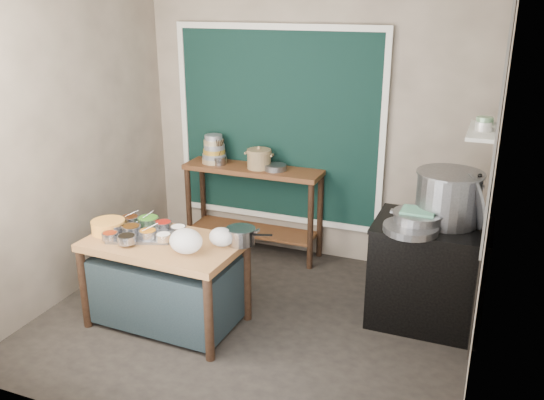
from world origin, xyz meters
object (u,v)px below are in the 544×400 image
at_px(utensil_cup, 220,161).
at_px(ceramic_crock, 259,160).
at_px(back_counter, 253,210).
at_px(stock_pot, 448,198).
at_px(condiment_tray, 142,235).
at_px(prep_table, 166,283).
at_px(yellow_basin, 108,227).
at_px(saucepan, 241,236).
at_px(stove_block, 428,274).
at_px(steamer, 417,220).

relative_size(utensil_cup, ceramic_crock, 0.52).
bearing_deg(back_counter, stock_pot, -18.38).
bearing_deg(condiment_tray, back_counter, 78.46).
bearing_deg(condiment_tray, prep_table, -6.53).
xyz_separation_m(condiment_tray, yellow_basin, (-0.30, -0.04, 0.04)).
height_order(saucepan, ceramic_crock, ceramic_crock).
height_order(stove_block, saucepan, saucepan).
height_order(prep_table, stock_pot, stock_pot).
relative_size(saucepan, ceramic_crock, 0.93).
relative_size(prep_table, stock_pot, 2.31).
relative_size(prep_table, steamer, 3.10).
bearing_deg(steamer, stock_pot, 46.02).
relative_size(prep_table, saucepan, 5.16).
bearing_deg(yellow_basin, utensil_cup, 80.62).
relative_size(condiment_tray, saucepan, 2.09).
relative_size(stove_block, steamer, 2.23).
relative_size(prep_table, stove_block, 1.39).
height_order(back_counter, stock_pot, stock_pot).
height_order(condiment_tray, stock_pot, stock_pot).
xyz_separation_m(prep_table, saucepan, (0.60, 0.19, 0.44)).
relative_size(back_counter, stock_pot, 2.68).
bearing_deg(prep_table, yellow_basin, -176.19).
height_order(stove_block, ceramic_crock, ceramic_crock).
relative_size(saucepan, steamer, 0.60).
xyz_separation_m(saucepan, utensil_cup, (-0.86, 1.36, 0.17)).
bearing_deg(yellow_basin, prep_table, 1.70).
relative_size(utensil_cup, stock_pot, 0.25).
relative_size(stove_block, ceramic_crock, 3.44).
height_order(yellow_basin, ceramic_crock, ceramic_crock).
bearing_deg(ceramic_crock, condiment_tray, -104.26).
height_order(prep_table, steamer, steamer).
xyz_separation_m(stove_block, yellow_basin, (-2.52, -0.87, 0.38)).
bearing_deg(back_counter, yellow_basin, -111.12).
relative_size(yellow_basin, saucepan, 1.14).
bearing_deg(prep_table, stock_pot, 25.87).
xyz_separation_m(yellow_basin, ceramic_crock, (0.69, 1.58, 0.23)).
xyz_separation_m(prep_table, utensil_cup, (-0.26, 1.54, 0.62)).
bearing_deg(ceramic_crock, prep_table, -96.36).
bearing_deg(ceramic_crock, stock_pot, -18.73).
relative_size(prep_table, ceramic_crock, 4.77).
height_order(stove_block, utensil_cup, utensil_cup).
bearing_deg(utensil_cup, yellow_basin, -99.38).
relative_size(stock_pot, steamer, 1.34).
bearing_deg(steamer, saucepan, -157.73).
distance_m(prep_table, ceramic_crock, 1.71).
bearing_deg(utensil_cup, prep_table, -80.45).
relative_size(stove_block, utensil_cup, 6.55).
xyz_separation_m(stove_block, condiment_tray, (-2.22, -0.83, 0.34)).
xyz_separation_m(prep_table, stock_pot, (2.09, 0.92, 0.72)).
distance_m(stove_block, stock_pot, 0.68).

